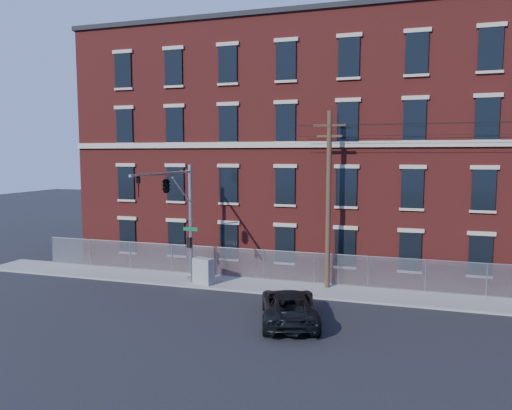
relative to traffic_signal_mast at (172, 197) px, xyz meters
The scene contains 6 objects.
ground 8.35m from the traffic_signal_mast, 19.98° to the right, with size 140.00×140.00×0.00m, color black.
mill_building 21.67m from the traffic_signal_mast, 33.14° to the left, with size 55.30×14.32×16.30m.
traffic_signal_mast is the anchor object (origin of this frame).
utility_pole_near 8.70m from the traffic_signal_mast, 23.14° to the left, with size 1.80×0.28×10.00m.
pickup_truck 8.86m from the traffic_signal_mast, 19.11° to the right, with size 2.47×5.36×1.49m, color black.
utility_cabinet 5.02m from the traffic_signal_mast, 65.50° to the left, with size 1.22×0.61×1.52m, color gray.
Camera 1 is at (5.98, -21.33, 7.66)m, focal length 33.67 mm.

